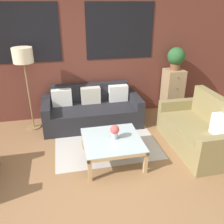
{
  "coord_description": "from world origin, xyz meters",
  "views": [
    {
      "loc": [
        -0.28,
        -2.51,
        2.35
      ],
      "look_at": [
        0.53,
        1.25,
        0.55
      ],
      "focal_mm": 38.0,
      "sensor_mm": 36.0,
      "label": 1
    }
  ],
  "objects_px": {
    "potted_plant": "(176,57)",
    "couch_dark": "(92,111)",
    "settee_vintage": "(199,131)",
    "flower_vase": "(115,131)",
    "floor_lamp": "(23,60)",
    "coffee_table": "(112,142)",
    "drawer_cabinet": "(172,91)"
  },
  "relations": [
    {
      "from": "settee_vintage",
      "to": "potted_plant",
      "type": "relative_size",
      "value": 3.19
    },
    {
      "from": "coffee_table",
      "to": "potted_plant",
      "type": "relative_size",
      "value": 1.88
    },
    {
      "from": "couch_dark",
      "to": "floor_lamp",
      "type": "height_order",
      "value": "floor_lamp"
    },
    {
      "from": "drawer_cabinet",
      "to": "settee_vintage",
      "type": "bearing_deg",
      "value": -96.97
    },
    {
      "from": "couch_dark",
      "to": "coffee_table",
      "type": "bearing_deg",
      "value": -84.42
    },
    {
      "from": "potted_plant",
      "to": "flower_vase",
      "type": "distance_m",
      "value": 2.41
    },
    {
      "from": "settee_vintage",
      "to": "floor_lamp",
      "type": "relative_size",
      "value": 0.95
    },
    {
      "from": "couch_dark",
      "to": "potted_plant",
      "type": "distance_m",
      "value": 2.12
    },
    {
      "from": "couch_dark",
      "to": "settee_vintage",
      "type": "relative_size",
      "value": 1.28
    },
    {
      "from": "floor_lamp",
      "to": "flower_vase",
      "type": "height_order",
      "value": "floor_lamp"
    },
    {
      "from": "couch_dark",
      "to": "flower_vase",
      "type": "distance_m",
      "value": 1.38
    },
    {
      "from": "settee_vintage",
      "to": "couch_dark",
      "type": "bearing_deg",
      "value": 142.36
    },
    {
      "from": "potted_plant",
      "to": "coffee_table",
      "type": "bearing_deg",
      "value": -138.05
    },
    {
      "from": "couch_dark",
      "to": "floor_lamp",
      "type": "bearing_deg",
      "value": 177.13
    },
    {
      "from": "potted_plant",
      "to": "flower_vase",
      "type": "xyz_separation_m",
      "value": [
        -1.7,
        -1.55,
        -0.74
      ]
    },
    {
      "from": "floor_lamp",
      "to": "flower_vase",
      "type": "xyz_separation_m",
      "value": [
        1.38,
        -1.41,
        -0.87
      ]
    },
    {
      "from": "flower_vase",
      "to": "potted_plant",
      "type": "bearing_deg",
      "value": 42.4
    },
    {
      "from": "coffee_table",
      "to": "drawer_cabinet",
      "type": "relative_size",
      "value": 0.91
    },
    {
      "from": "settee_vintage",
      "to": "coffee_table",
      "type": "bearing_deg",
      "value": -177.85
    },
    {
      "from": "potted_plant",
      "to": "floor_lamp",
      "type": "bearing_deg",
      "value": -177.34
    },
    {
      "from": "floor_lamp",
      "to": "settee_vintage",
      "type": "bearing_deg",
      "value": -25.21
    },
    {
      "from": "settee_vintage",
      "to": "flower_vase",
      "type": "height_order",
      "value": "settee_vintage"
    },
    {
      "from": "flower_vase",
      "to": "drawer_cabinet",
      "type": "bearing_deg",
      "value": 42.4
    },
    {
      "from": "potted_plant",
      "to": "couch_dark",
      "type": "bearing_deg",
      "value": -173.8
    },
    {
      "from": "settee_vintage",
      "to": "flower_vase",
      "type": "relative_size",
      "value": 6.66
    },
    {
      "from": "couch_dark",
      "to": "settee_vintage",
      "type": "distance_m",
      "value": 2.13
    },
    {
      "from": "floor_lamp",
      "to": "potted_plant",
      "type": "relative_size",
      "value": 3.35
    },
    {
      "from": "flower_vase",
      "to": "floor_lamp",
      "type": "bearing_deg",
      "value": 134.5
    },
    {
      "from": "drawer_cabinet",
      "to": "flower_vase",
      "type": "relative_size",
      "value": 4.32
    },
    {
      "from": "coffee_table",
      "to": "couch_dark",
      "type": "bearing_deg",
      "value": 95.58
    },
    {
      "from": "drawer_cabinet",
      "to": "potted_plant",
      "type": "relative_size",
      "value": 2.07
    },
    {
      "from": "couch_dark",
      "to": "drawer_cabinet",
      "type": "xyz_separation_m",
      "value": [
        1.87,
        0.2,
        0.21
      ]
    }
  ]
}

